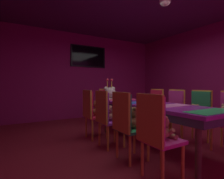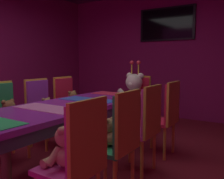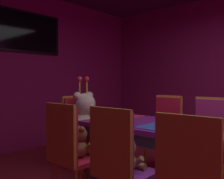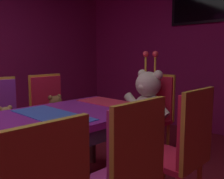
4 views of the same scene
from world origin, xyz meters
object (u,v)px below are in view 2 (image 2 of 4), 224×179
at_px(chair_right_1, 121,133).
at_px(chair_right_3, 167,111).
at_px(teddy_right_0, 65,149).
at_px(chair_right_0, 80,152).
at_px(teddy_right_1, 108,134).
at_px(chair_left_2, 40,105).
at_px(wall_tv, 167,24).
at_px(teddy_left_1, 10,114).
at_px(king_teddy_bear, 134,92).
at_px(chair_left_3, 67,100).
at_px(throne_chair, 138,98).
at_px(teddy_left_3, 73,101).
at_px(teddy_left_2, 47,108).
at_px(chair_left_1, 2,112).
at_px(banquet_table, 70,111).
at_px(chair_right_2, 146,121).

relative_size(chair_right_1, chair_right_3, 1.00).
bearing_deg(teddy_right_0, chair_right_0, -180.00).
height_order(chair_right_0, teddy_right_1, chair_right_0).
relative_size(chair_left_2, wall_tv, 0.80).
bearing_deg(chair_right_3, teddy_right_0, 85.50).
height_order(chair_left_2, wall_tv, wall_tv).
distance_m(teddy_left_1, king_teddy_bear, 2.07).
height_order(chair_left_3, chair_right_1, same).
bearing_deg(chair_left_3, throne_chair, 46.03).
bearing_deg(king_teddy_bear, chair_right_0, 19.74).
distance_m(teddy_left_3, chair_right_0, 2.38).
height_order(teddy_left_2, chair_left_3, chair_left_3).
bearing_deg(teddy_left_2, teddy_left_1, -90.06).
xyz_separation_m(chair_left_1, chair_right_3, (1.74, 1.20, 0.00)).
height_order(banquet_table, chair_left_3, chair_left_3).
height_order(teddy_right_1, chair_right_2, chair_right_2).
distance_m(teddy_right_1, chair_right_2, 0.58).
xyz_separation_m(teddy_left_2, teddy_left_3, (-0.02, 0.58, 0.02)).
relative_size(teddy_left_1, teddy_left_2, 1.19).
xyz_separation_m(chair_right_0, chair_right_3, (-0.01, 1.75, 0.00)).
bearing_deg(chair_left_2, teddy_left_3, 78.12).
distance_m(teddy_left_3, teddy_right_1, 1.89).
bearing_deg(teddy_left_3, chair_right_1, -35.93).
distance_m(chair_left_2, teddy_left_2, 0.14).
xyz_separation_m(teddy_right_0, chair_right_3, (0.14, 1.75, 0.00)).
height_order(chair_left_1, teddy_left_3, chair_left_1).
bearing_deg(chair_right_1, teddy_right_1, 0.00).
xyz_separation_m(teddy_left_1, throne_chair, (0.71, 2.10, 0.00)).
height_order(teddy_left_3, chair_right_2, chair_right_2).
relative_size(teddy_right_0, teddy_right_1, 1.20).
relative_size(chair_left_1, chair_left_3, 1.00).
relative_size(teddy_left_3, teddy_right_1, 1.15).
distance_m(banquet_table, chair_right_3, 1.25).
xyz_separation_m(teddy_left_3, teddy_right_0, (1.47, -1.74, 0.01)).
xyz_separation_m(chair_left_2, teddy_right_0, (1.60, -1.15, -0.00)).
bearing_deg(chair_right_3, chair_right_0, 90.28).
xyz_separation_m(chair_left_2, chair_right_1, (1.74, -0.59, 0.00)).
relative_size(teddy_left_2, throne_chair, 0.28).
xyz_separation_m(chair_right_2, throne_chair, (-0.87, 1.51, 0.00)).
relative_size(teddy_left_1, teddy_left_3, 1.03).
height_order(teddy_left_1, chair_right_0, chair_right_0).
relative_size(banquet_table, chair_left_3, 2.51).
distance_m(teddy_left_2, teddy_right_0, 1.86).
distance_m(chair_left_1, king_teddy_bear, 2.12).
height_order(teddy_right_0, chair_right_1, chair_right_1).
xyz_separation_m(teddy_left_1, chair_right_1, (1.60, 0.02, 0.00)).
height_order(chair_left_1, throne_chair, same).
distance_m(banquet_table, chair_left_1, 0.92).
xyz_separation_m(teddy_right_0, chair_right_1, (0.15, 0.56, 0.00)).
height_order(chair_left_1, wall_tv, wall_tv).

